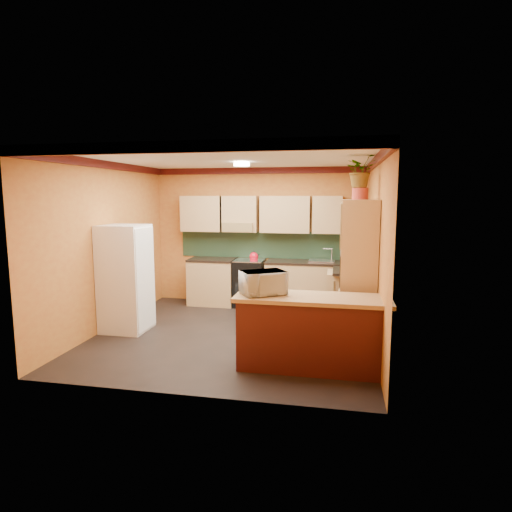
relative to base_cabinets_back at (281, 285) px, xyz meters
The scene contains 15 objects.
room_shell 2.29m from the base_cabinets_back, 107.28° to the right, with size 4.24×4.24×2.72m.
base_cabinets_back is the anchor object (origin of this frame).
countertop_back 0.46m from the base_cabinets_back, 90.00° to the right, with size 3.65×0.62×0.04m, color black.
stove 0.63m from the base_cabinets_back, behind, with size 0.58×0.58×0.91m, color black.
kettle 0.77m from the base_cabinets_back, behind, with size 0.17×0.17×0.18m, color red, non-canonical shape.
sink 0.92m from the base_cabinets_back, ahead, with size 0.48×0.40×0.03m, color silver.
base_cabinets_right 1.55m from the base_cabinets_back, 32.55° to the right, with size 0.60×0.80×0.88m, color tan.
countertop_right 1.62m from the base_cabinets_back, 32.55° to the right, with size 0.62×0.80×0.04m, color black.
fridge 2.97m from the base_cabinets_back, 139.81° to the right, with size 0.68×0.66×1.70m, color white.
pantry 2.47m from the base_cabinets_back, 55.45° to the right, with size 0.48×0.90×2.10m, color tan.
fern_pot 2.92m from the base_cabinets_back, 54.76° to the right, with size 0.22×0.22×0.16m, color #AB3629.
fern 3.13m from the base_cabinets_back, 54.76° to the right, with size 0.43×0.37×0.48m, color tan.
breakfast_bar 3.01m from the base_cabinets_back, 74.94° to the right, with size 1.80×0.55×0.88m, color #4B1911.
bar_top 3.05m from the base_cabinets_back, 74.94° to the right, with size 1.90×0.65×0.05m, color tan.
microwave 2.98m from the base_cabinets_back, 86.67° to the right, with size 0.53×0.36×0.29m, color white.
Camera 1 is at (1.59, -6.26, 2.15)m, focal length 30.00 mm.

